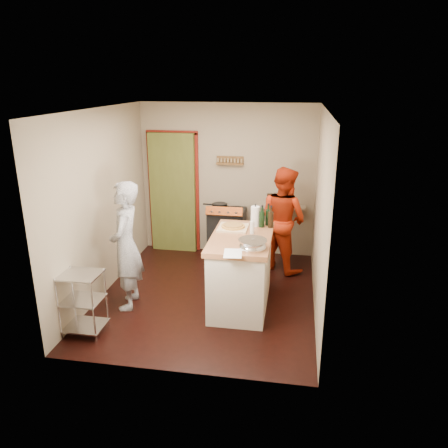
% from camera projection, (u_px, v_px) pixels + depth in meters
% --- Properties ---
extents(floor, '(3.50, 3.50, 0.00)m').
position_uv_depth(floor, '(208.00, 295.00, 6.28)').
color(floor, black).
rests_on(floor, ground).
extents(back_wall, '(3.00, 0.44, 2.60)m').
position_uv_depth(back_wall, '(192.00, 188.00, 7.69)').
color(back_wall, gray).
rests_on(back_wall, ground).
extents(left_wall, '(0.04, 3.50, 2.60)m').
position_uv_depth(left_wall, '(102.00, 204.00, 6.11)').
color(left_wall, gray).
rests_on(left_wall, ground).
extents(right_wall, '(0.04, 3.50, 2.60)m').
position_uv_depth(right_wall, '(320.00, 214.00, 5.63)').
color(right_wall, gray).
rests_on(right_wall, ground).
extents(ceiling, '(3.00, 3.50, 0.02)m').
position_uv_depth(ceiling, '(205.00, 108.00, 5.46)').
color(ceiling, white).
rests_on(ceiling, back_wall).
extents(stove, '(0.60, 0.63, 1.00)m').
position_uv_depth(stove, '(227.00, 233.00, 7.46)').
color(stove, black).
rests_on(stove, ground).
extents(wire_shelving, '(0.48, 0.40, 0.80)m').
position_uv_depth(wire_shelving, '(83.00, 301.00, 5.22)').
color(wire_shelving, silver).
rests_on(wire_shelving, ground).
extents(island, '(0.79, 1.44, 1.31)m').
position_uv_depth(island, '(241.00, 270.00, 5.86)').
color(island, beige).
rests_on(island, ground).
extents(person_stripe, '(0.51, 0.69, 1.73)m').
position_uv_depth(person_stripe, '(126.00, 246.00, 5.75)').
color(person_stripe, silver).
rests_on(person_stripe, ground).
extents(person_red, '(1.03, 1.01, 1.68)m').
position_uv_depth(person_red, '(283.00, 219.00, 6.94)').
color(person_red, '#AD260B').
rests_on(person_red, ground).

